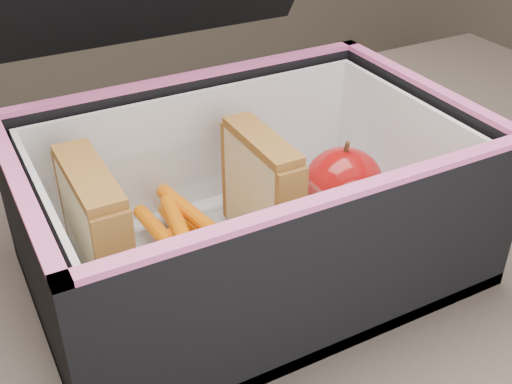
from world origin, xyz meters
The scene contains 7 objects.
lunch_bag centered at (0.02, 0.05, 0.82)m, with size 0.33×0.34×0.30m.
plastic_tub centered at (-0.03, 0.06, 0.80)m, with size 0.17×0.12×0.07m, color white, non-canonical shape.
sandwich_left centered at (-0.09, 0.06, 0.82)m, with size 0.03×0.09×0.10m.
sandwich_right centered at (0.04, 0.06, 0.82)m, with size 0.02×0.09×0.10m.
carrot_sticks centered at (-0.02, 0.06, 0.78)m, with size 0.06×0.15×0.03m.
paper_napkin centered at (0.12, 0.05, 0.77)m, with size 0.08×0.08×0.01m, color white.
red_apple centered at (0.11, 0.05, 0.80)m, with size 0.07×0.07×0.07m.
Camera 1 is at (-0.17, -0.31, 1.08)m, focal length 45.00 mm.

